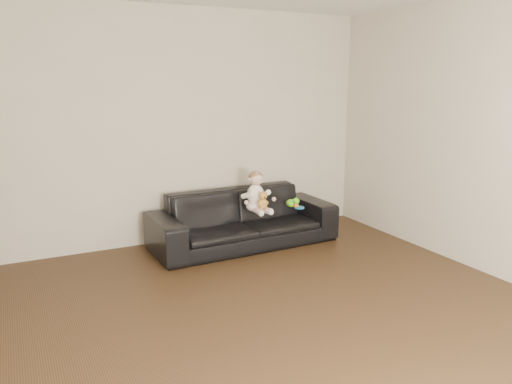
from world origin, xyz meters
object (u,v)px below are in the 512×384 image
sofa (243,219)px  baby (257,194)px  toy_rattle (296,205)px  toy_blue_disc (299,208)px  toy_green (291,203)px  teddy_bear (263,201)px

sofa → baby: (0.11, -0.11, 0.29)m
toy_rattle → toy_blue_disc: size_ratio=0.57×
baby → toy_green: (0.45, 0.01, -0.15)m
sofa → baby: baby is taller
baby → toy_rattle: 0.50m
baby → toy_blue_disc: size_ratio=4.00×
toy_green → toy_rattle: size_ratio=2.03×
toy_blue_disc → toy_green: bearing=120.3°
toy_green → teddy_bear: bearing=-161.6°
toy_rattle → baby: bearing=173.4°
baby → toy_blue_disc: baby is taller
sofa → toy_rattle: (0.58, -0.17, 0.13)m
teddy_bear → toy_green: (0.44, 0.15, -0.10)m
teddy_bear → toy_rattle: size_ratio=3.02×
sofa → toy_blue_disc: bearing=-19.4°
baby → teddy_bear: baby is taller
sofa → baby: bearing=-47.1°
sofa → toy_rattle: bearing=-17.7°
sofa → toy_rattle: 0.62m
toy_rattle → sofa: bearing=164.1°
toy_blue_disc → baby: bearing=170.6°
sofa → toy_green: 0.59m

